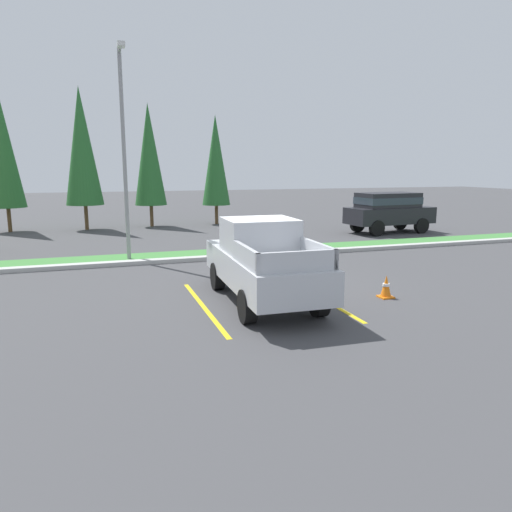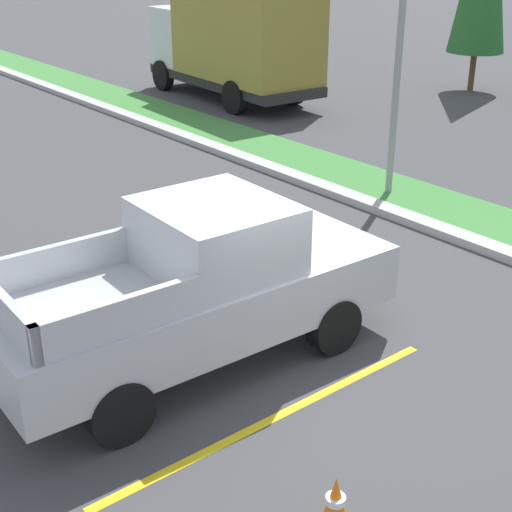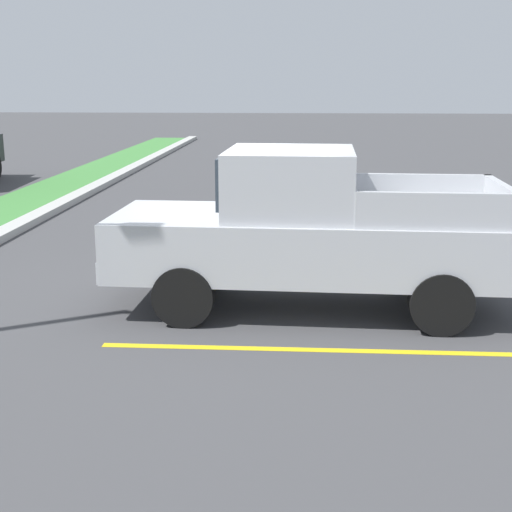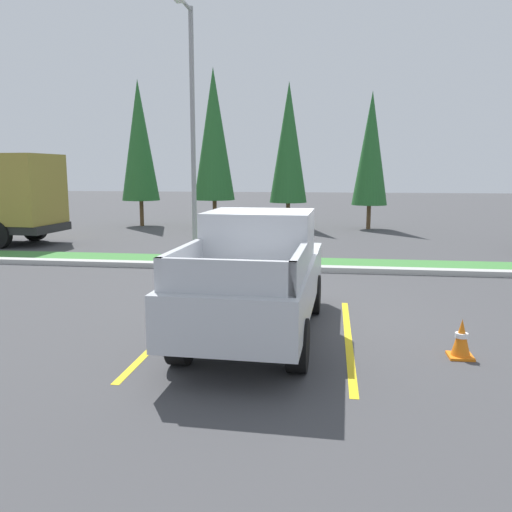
{
  "view_description": "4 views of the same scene",
  "coord_description": "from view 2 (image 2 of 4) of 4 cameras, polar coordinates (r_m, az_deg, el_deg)",
  "views": [
    {
      "loc": [
        -4.44,
        -12.05,
        3.37
      ],
      "look_at": [
        -0.45,
        -0.18,
        1.05
      ],
      "focal_mm": 33.5,
      "sensor_mm": 36.0,
      "label": 1
    },
    {
      "loc": [
        6.29,
        -5.43,
        5.12
      ],
      "look_at": [
        -0.09,
        -0.3,
        1.46
      ],
      "focal_mm": 51.55,
      "sensor_mm": 36.0,
      "label": 2
    },
    {
      "loc": [
        -9.65,
        -0.76,
        2.94
      ],
      "look_at": [
        -0.62,
        -0.18,
        0.73
      ],
      "focal_mm": 50.27,
      "sensor_mm": 36.0,
      "label": 3
    },
    {
      "loc": [
        0.7,
        -9.5,
        2.78
      ],
      "look_at": [
        -0.82,
        1.19,
        1.02
      ],
      "focal_mm": 36.82,
      "sensor_mm": 36.0,
      "label": 4
    }
  ],
  "objects": [
    {
      "name": "ground_plane",
      "position": [
        9.76,
        1.71,
        -7.54
      ],
      "size": [
        120.0,
        120.0,
        0.0
      ],
      "primitive_type": "plane",
      "color": "#424244"
    },
    {
      "name": "parking_line_near",
      "position": [
        10.78,
        -9.15,
        -4.55
      ],
      "size": [
        0.12,
        4.8,
        0.01
      ],
      "primitive_type": "cube",
      "color": "yellow",
      "rests_on": "ground"
    },
    {
      "name": "parking_line_far",
      "position": [
        8.61,
        1.59,
        -12.37
      ],
      "size": [
        0.12,
        4.8,
        0.01
      ],
      "primitive_type": "cube",
      "color": "yellow",
      "rests_on": "ground"
    },
    {
      "name": "curb_strip",
      "position": [
        13.18,
        18.52,
        0.3
      ],
      "size": [
        56.0,
        0.4,
        0.15
      ],
      "primitive_type": "cube",
      "color": "#B2B2AD",
      "rests_on": "ground"
    },
    {
      "name": "pickup_truck_main",
      "position": [
        9.14,
        -4.38,
        -2.45
      ],
      "size": [
        2.1,
        5.29,
        2.1
      ],
      "color": "black",
      "rests_on": "ground"
    },
    {
      "name": "cargo_truck_distant",
      "position": [
        24.14,
        -1.73,
        16.32
      ],
      "size": [
        6.92,
        2.81,
        3.4
      ],
      "color": "black",
      "rests_on": "ground"
    },
    {
      "name": "traffic_cone",
      "position": [
        7.14,
        6.18,
        -18.62
      ],
      "size": [
        0.36,
        0.36,
        0.6
      ],
      "color": "orange",
      "rests_on": "ground"
    }
  ]
}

